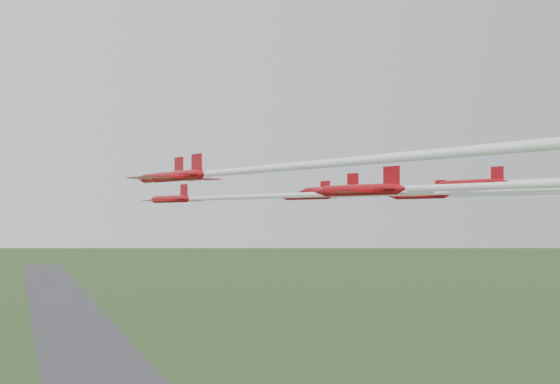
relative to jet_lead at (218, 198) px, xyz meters
name	(u,v)px	position (x,y,z in m)	size (l,w,h in m)	color
runway	(84,344)	(2.41, 194.47, -56.57)	(38.00, 900.00, 0.04)	#353537
jet_lead	(218,198)	(0.00, 0.00, 0.00)	(19.49, 50.03, 2.66)	#A20B13
jet_row2_left	(224,172)	(-5.04, -18.13, 2.22)	(19.16, 52.87, 2.72)	#A20B13
jet_row2_right	(367,194)	(18.40, -7.85, 0.44)	(19.75, 47.81, 2.66)	#A20B13
jet_row3_left	(309,165)	(-5.30, -39.04, 1.38)	(22.93, 61.37, 2.39)	#A20B13
jet_row3_mid	(456,186)	(14.92, -30.60, 0.52)	(23.31, 58.67, 2.44)	#A20B13
jet_row3_right	(472,194)	(31.67, -13.07, 0.52)	(15.57, 41.49, 2.63)	#A20B13
jet_row4_left	(477,186)	(8.11, -41.59, -0.03)	(20.59, 47.29, 2.54)	#A20B13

